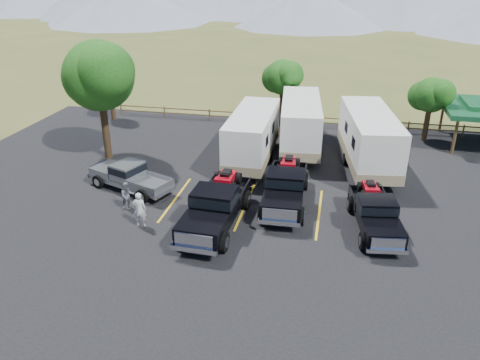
% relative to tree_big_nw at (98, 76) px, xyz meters
% --- Properties ---
extents(ground, '(320.00, 320.00, 0.00)m').
position_rel_tree_big_nw_xyz_m(ground, '(12.55, -9.03, -5.60)').
color(ground, '#4B5223').
rests_on(ground, ground).
extents(asphalt_lot, '(44.00, 34.00, 0.04)m').
position_rel_tree_big_nw_xyz_m(asphalt_lot, '(12.55, -6.03, -5.58)').
color(asphalt_lot, black).
rests_on(asphalt_lot, ground).
extents(stall_lines, '(12.12, 5.50, 0.01)m').
position_rel_tree_big_nw_xyz_m(stall_lines, '(12.55, -5.03, -5.55)').
color(stall_lines, gold).
rests_on(stall_lines, asphalt_lot).
extents(tree_big_nw, '(5.54, 5.18, 7.84)m').
position_rel_tree_big_nw_xyz_m(tree_big_nw, '(0.00, 0.00, 0.00)').
color(tree_big_nw, black).
rests_on(tree_big_nw, ground).
extents(tree_ne_a, '(3.11, 2.92, 4.76)m').
position_rel_tree_big_nw_xyz_m(tree_ne_a, '(21.52, 7.99, -2.11)').
color(tree_ne_a, black).
rests_on(tree_ne_a, ground).
extents(tree_north, '(3.46, 3.24, 5.25)m').
position_rel_tree_big_nw_xyz_m(tree_north, '(10.52, 9.99, -1.76)').
color(tree_north, black).
rests_on(tree_north, ground).
extents(tree_nw_small, '(2.59, 2.43, 3.85)m').
position_rel_tree_big_nw_xyz_m(tree_nw_small, '(-3.48, 7.99, -2.81)').
color(tree_nw_small, black).
rests_on(tree_nw_small, ground).
extents(rail_fence, '(36.12, 0.12, 1.00)m').
position_rel_tree_big_nw_xyz_m(rail_fence, '(14.55, 9.47, -4.99)').
color(rail_fence, brown).
rests_on(rail_fence, ground).
extents(rig_left, '(2.61, 6.87, 2.27)m').
position_rel_tree_big_nw_xyz_m(rig_left, '(9.52, -7.22, -4.47)').
color(rig_left, black).
rests_on(rig_left, asphalt_lot).
extents(rig_center, '(2.46, 6.56, 2.17)m').
position_rel_tree_big_nw_xyz_m(rig_center, '(12.62, -4.22, -4.51)').
color(rig_center, black).
rests_on(rig_center, asphalt_lot).
extents(rig_right, '(2.67, 5.93, 1.91)m').
position_rel_tree_big_nw_xyz_m(rig_right, '(17.27, -5.99, -4.64)').
color(rig_right, black).
rests_on(rig_right, asphalt_lot).
extents(trailer_left, '(2.60, 9.66, 3.37)m').
position_rel_tree_big_nw_xyz_m(trailer_left, '(9.75, 1.30, -3.79)').
color(trailer_left, white).
rests_on(trailer_left, asphalt_lot).
extents(trailer_center, '(3.42, 10.17, 3.52)m').
position_rel_tree_big_nw_xyz_m(trailer_center, '(12.58, 4.32, -3.72)').
color(trailer_center, white).
rests_on(trailer_center, asphalt_lot).
extents(trailer_right, '(3.89, 10.44, 3.61)m').
position_rel_tree_big_nw_xyz_m(trailer_right, '(17.13, 1.87, -3.67)').
color(trailer_right, white).
rests_on(trailer_right, asphalt_lot).
extents(pickup_silver, '(5.70, 3.53, 1.63)m').
position_rel_tree_big_nw_xyz_m(pickup_silver, '(3.63, -4.43, -4.71)').
color(pickup_silver, gray).
rests_on(pickup_silver, asphalt_lot).
extents(person_a, '(0.73, 0.54, 1.85)m').
position_rel_tree_big_nw_xyz_m(person_a, '(5.84, -8.22, -4.63)').
color(person_a, silver).
rests_on(person_a, asphalt_lot).
extents(person_b, '(0.96, 0.93, 1.55)m').
position_rel_tree_big_nw_xyz_m(person_b, '(4.47, -6.65, -4.78)').
color(person_b, slate).
rests_on(person_b, asphalt_lot).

